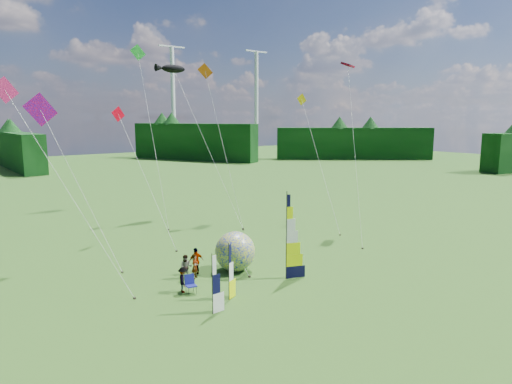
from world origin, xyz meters
TOP-DOWN VIEW (x-y plane):
  - ground at (0.00, 0.00)m, footprint 220.00×220.00m
  - treeline_ring at (0.00, 0.00)m, footprint 210.00×210.00m
  - turbine_left at (70.00, 95.00)m, footprint 8.00×1.20m
  - turbine_right at (45.00, 102.00)m, footprint 8.00×1.20m
  - feather_banner_main at (0.12, 2.33)m, footprint 1.40×0.62m
  - side_banner_left at (-4.68, 1.73)m, footprint 0.86×0.45m
  - side_banner_far at (-6.41, 0.74)m, footprint 0.94×0.14m
  - bol_inflatable at (-1.54, 5.58)m, footprint 2.90×2.90m
  - spectator_a at (-4.37, 6.01)m, footprint 0.69×0.64m
  - spectator_b at (-4.92, 6.18)m, footprint 0.85×0.74m
  - spectator_c at (-6.15, 4.33)m, footprint 0.71×1.05m
  - spectator_d at (-3.96, 6.57)m, footprint 1.08×0.54m
  - camp_chair at (-5.87, 3.90)m, footprint 0.73×0.73m
  - kite_whale at (5.32, 20.17)m, footprint 3.96×15.08m
  - kite_rainbow_delta at (-9.16, 12.70)m, footprint 8.53×10.70m
  - kite_parafoil at (11.70, 6.80)m, footprint 11.13×12.10m
  - small_kite_red at (-3.12, 15.67)m, footprint 6.09×10.25m
  - small_kite_orange at (5.91, 17.95)m, footprint 6.29×9.56m
  - small_kite_yellow at (12.56, 11.68)m, footprint 5.56×10.57m
  - small_kite_pink at (-11.08, 8.49)m, footprint 9.28×10.81m
  - small_kite_green at (0.88, 22.70)m, footprint 5.34×11.53m

SIDE VIEW (x-z plane):
  - ground at x=0.00m, z-range 0.00..0.00m
  - camp_chair at x=-5.87m, z-range 0.00..1.10m
  - spectator_c at x=-6.15m, z-range 0.00..1.53m
  - spectator_a at x=-4.37m, z-range 0.00..1.58m
  - spectator_b at x=-4.92m, z-range 0.00..1.59m
  - spectator_d at x=-3.96m, z-range 0.00..1.78m
  - bol_inflatable at x=-1.54m, z-range 0.00..2.68m
  - side_banner_far at x=-6.41m, z-range 0.00..3.16m
  - side_banner_left at x=-4.68m, z-range 0.00..3.20m
  - feather_banner_main at x=0.12m, z-range 0.00..5.44m
  - treeline_ring at x=0.00m, z-range 0.00..8.00m
  - small_kite_red at x=-3.12m, z-range 0.00..11.53m
  - kite_rainbow_delta at x=-9.16m, z-range 0.00..12.61m
  - small_kite_yellow at x=12.56m, z-range 0.00..12.95m
  - small_kite_pink at x=-11.08m, z-range 0.00..13.01m
  - small_kite_orange at x=5.91m, z-range 0.00..15.94m
  - kite_parafoil at x=11.70m, z-range 0.00..16.69m
  - kite_whale at x=5.32m, z-range 0.00..16.78m
  - small_kite_green at x=0.88m, z-range 0.00..18.02m
  - turbine_left at x=70.00m, z-range 0.00..30.00m
  - turbine_right at x=45.00m, z-range 0.00..30.00m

